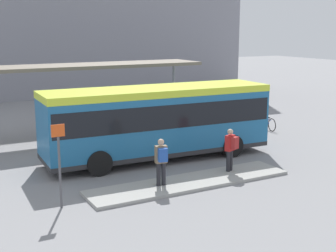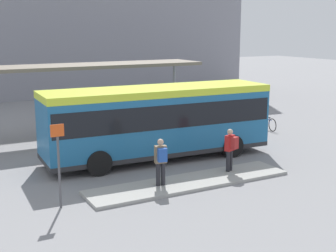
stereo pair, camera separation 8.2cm
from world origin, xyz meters
name	(u,v)px [view 1 (the left image)]	position (x,y,z in m)	size (l,w,h in m)	color
ground_plane	(158,159)	(0.00, 0.00, 0.00)	(120.00, 120.00, 0.00)	gray
curb_island	(190,182)	(-0.54, -3.68, 0.06)	(8.12, 1.80, 0.12)	#9E9E99
city_bus	(158,118)	(0.01, 0.00, 1.89)	(10.33, 3.10, 3.24)	#1E6093
pedestrian_waiting	(161,159)	(-1.76, -3.66, 1.13)	(0.46, 0.50, 1.75)	#232328
pedestrian_companion	(231,147)	(1.53, -3.40, 1.12)	(0.51, 0.54, 1.74)	#232328
bicycle_blue	(267,123)	(8.42, 2.47, 0.38)	(0.48, 1.78, 0.77)	black
bicycle_white	(259,121)	(8.42, 3.15, 0.37)	(0.48, 1.70, 0.74)	black
bicycle_yellow	(249,120)	(8.21, 3.84, 0.36)	(0.48, 1.68, 0.72)	black
bicycle_red	(242,118)	(8.20, 4.52, 0.34)	(0.48, 1.57, 0.68)	black
station_shelter	(76,67)	(-1.76, 5.96, 3.76)	(13.91, 2.82, 3.91)	#706656
platform_sign	(59,162)	(-5.52, -3.73, 1.56)	(0.44, 0.08, 2.80)	#4C4C51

